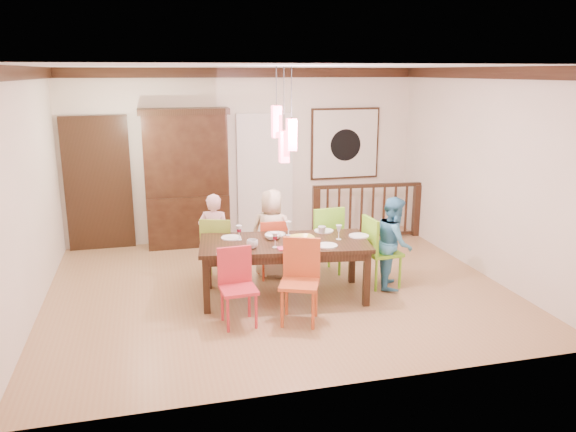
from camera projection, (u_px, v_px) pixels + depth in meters
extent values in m
plane|color=#A97E51|center=(278.00, 288.00, 7.57)|extent=(6.00, 6.00, 0.00)
plane|color=white|center=(277.00, 66.00, 6.85)|extent=(6.00, 6.00, 0.00)
plane|color=beige|center=(244.00, 155.00, 9.56)|extent=(6.00, 0.00, 6.00)
plane|color=beige|center=(26.00, 195.00, 6.50)|extent=(0.00, 5.00, 5.00)
plane|color=beige|center=(484.00, 173.00, 7.92)|extent=(0.00, 5.00, 5.00)
cube|color=black|center=(98.00, 186.00, 9.04)|extent=(1.04, 0.07, 2.24)
cube|color=silver|center=(265.00, 178.00, 9.71)|extent=(0.97, 0.05, 2.22)
cube|color=black|center=(345.00, 144.00, 9.92)|extent=(1.25, 0.04, 1.25)
cube|color=silver|center=(345.00, 144.00, 9.89)|extent=(1.18, 0.02, 1.18)
cylinder|color=black|center=(346.00, 145.00, 9.88)|extent=(0.56, 0.01, 0.56)
cube|color=#FC4B65|center=(277.00, 122.00, 6.76)|extent=(0.11, 0.11, 0.38)
cylinder|color=black|center=(276.00, 86.00, 6.66)|extent=(0.01, 0.01, 0.46)
cube|color=#FC4B65|center=(291.00, 135.00, 6.74)|extent=(0.11, 0.11, 0.38)
cylinder|color=black|center=(291.00, 93.00, 6.62)|extent=(0.01, 0.01, 0.61)
cube|color=#FC4B65|center=(284.00, 147.00, 6.81)|extent=(0.11, 0.11, 0.38)
cylinder|color=black|center=(284.00, 99.00, 6.67)|extent=(0.01, 0.01, 0.76)
cube|color=black|center=(284.00, 243.00, 7.12)|extent=(2.23, 1.24, 0.05)
cube|color=black|center=(204.00, 267.00, 7.36)|extent=(0.09, 0.09, 0.70)
cube|color=black|center=(346.00, 255.00, 7.82)|extent=(0.09, 0.09, 0.70)
cube|color=black|center=(211.00, 289.00, 6.60)|extent=(0.09, 0.09, 0.70)
cube|color=black|center=(367.00, 275.00, 7.06)|extent=(0.09, 0.09, 0.70)
cube|color=black|center=(277.00, 239.00, 7.53)|extent=(1.91, 0.29, 0.10)
cube|color=black|center=(293.00, 259.00, 6.74)|extent=(1.91, 0.29, 0.10)
cube|color=olive|center=(219.00, 250.00, 7.75)|extent=(0.54, 0.54, 0.04)
cube|color=olive|center=(219.00, 232.00, 7.69)|extent=(0.41, 0.18, 0.46)
cylinder|color=olive|center=(209.00, 270.00, 7.61)|extent=(0.04, 0.04, 0.44)
cylinder|color=olive|center=(233.00, 268.00, 7.69)|extent=(0.04, 0.04, 0.44)
cylinder|color=olive|center=(206.00, 262.00, 7.93)|extent=(0.04, 0.04, 0.44)
cylinder|color=olive|center=(230.00, 261.00, 8.01)|extent=(0.04, 0.04, 0.44)
cube|color=#BB3C1E|center=(272.00, 249.00, 7.91)|extent=(0.39, 0.39, 0.04)
cube|color=#BB3C1E|center=(272.00, 233.00, 7.85)|extent=(0.39, 0.04, 0.42)
cylinder|color=#BB3C1E|center=(263.00, 267.00, 7.78)|extent=(0.03, 0.03, 0.40)
cylinder|color=#BB3C1E|center=(285.00, 266.00, 7.85)|extent=(0.03, 0.03, 0.40)
cylinder|color=#BB3C1E|center=(259.00, 260.00, 8.07)|extent=(0.03, 0.03, 0.40)
cylinder|color=#BB3C1E|center=(280.00, 259.00, 8.14)|extent=(0.03, 0.03, 0.40)
cube|color=#76CD2A|center=(323.00, 240.00, 8.04)|extent=(0.50, 0.50, 0.04)
cube|color=#76CD2A|center=(323.00, 222.00, 7.97)|extent=(0.46, 0.09, 0.50)
cylinder|color=#76CD2A|center=(314.00, 262.00, 7.89)|extent=(0.04, 0.04, 0.48)
cylinder|color=#76CD2A|center=(339.00, 260.00, 7.97)|extent=(0.04, 0.04, 0.48)
cylinder|color=#76CD2A|center=(307.00, 254.00, 8.23)|extent=(0.04, 0.04, 0.48)
cylinder|color=#76CD2A|center=(331.00, 252.00, 8.32)|extent=(0.04, 0.04, 0.48)
cube|color=red|center=(238.00, 290.00, 6.39)|extent=(0.42, 0.42, 0.04)
cube|color=red|center=(238.00, 270.00, 6.33)|extent=(0.40, 0.06, 0.44)
cylinder|color=red|center=(227.00, 315.00, 6.25)|extent=(0.03, 0.03, 0.42)
cylinder|color=red|center=(255.00, 312.00, 6.33)|extent=(0.03, 0.03, 0.42)
cylinder|color=red|center=(223.00, 303.00, 6.56)|extent=(0.03, 0.03, 0.42)
cylinder|color=red|center=(250.00, 301.00, 6.63)|extent=(0.03, 0.03, 0.42)
cube|color=#BD4E24|center=(299.00, 284.00, 6.44)|extent=(0.57, 0.57, 0.04)
cube|color=#BD4E24|center=(300.00, 263.00, 6.38)|extent=(0.42, 0.20, 0.48)
cylinder|color=#BD4E24|center=(288.00, 311.00, 6.30)|extent=(0.04, 0.04, 0.46)
cylinder|color=#BD4E24|center=(318.00, 308.00, 6.38)|extent=(0.04, 0.04, 0.46)
cylinder|color=#BD4E24|center=(281.00, 299.00, 6.63)|extent=(0.04, 0.04, 0.46)
cylinder|color=#BD4E24|center=(310.00, 296.00, 6.71)|extent=(0.04, 0.04, 0.46)
cube|color=#75C525|center=(383.00, 253.00, 7.57)|extent=(0.47, 0.47, 0.04)
cube|color=#75C525|center=(383.00, 234.00, 7.50)|extent=(0.07, 0.44, 0.48)
cylinder|color=#75C525|center=(375.00, 275.00, 7.42)|extent=(0.04, 0.04, 0.46)
cylinder|color=#75C525|center=(400.00, 273.00, 7.50)|extent=(0.04, 0.04, 0.46)
cylinder|color=#75C525|center=(365.00, 266.00, 7.75)|extent=(0.04, 0.04, 0.46)
cylinder|color=#75C525|center=(389.00, 264.00, 7.83)|extent=(0.04, 0.04, 0.46)
cube|color=black|center=(189.00, 220.00, 9.37)|extent=(1.34, 0.44, 0.86)
cube|color=black|center=(185.00, 154.00, 9.11)|extent=(1.34, 0.40, 1.34)
cube|color=black|center=(185.00, 153.00, 9.29)|extent=(1.15, 0.02, 1.15)
cube|color=black|center=(183.00, 111.00, 8.94)|extent=(1.44, 0.44, 0.10)
cube|color=black|center=(317.00, 215.00, 9.56)|extent=(0.13, 0.13, 0.92)
cube|color=black|center=(415.00, 209.00, 9.99)|extent=(0.13, 0.13, 0.92)
cube|color=black|center=(368.00, 186.00, 9.66)|extent=(1.94, 0.24, 0.06)
cube|color=black|center=(366.00, 235.00, 9.88)|extent=(1.82, 0.21, 0.05)
imported|color=#FBBFCA|center=(214.00, 237.00, 7.77)|extent=(0.52, 0.43, 1.23)
imported|color=beige|center=(272.00, 233.00, 7.89)|extent=(0.73, 0.62, 1.26)
imported|color=#4493BF|center=(394.00, 242.00, 7.50)|extent=(0.65, 0.73, 1.24)
imported|color=yellow|center=(302.00, 240.00, 7.05)|extent=(0.31, 0.31, 0.07)
imported|color=white|center=(273.00, 237.00, 7.19)|extent=(0.22, 0.22, 0.06)
imported|color=silver|center=(252.00, 244.00, 6.82)|extent=(0.18, 0.18, 0.11)
imported|color=silver|center=(322.00, 230.00, 7.43)|extent=(0.13, 0.13, 0.10)
cylinder|color=white|center=(231.00, 238.00, 7.24)|extent=(0.26, 0.26, 0.01)
cylinder|color=white|center=(276.00, 234.00, 7.40)|extent=(0.26, 0.26, 0.01)
cylinder|color=white|center=(324.00, 231.00, 7.55)|extent=(0.26, 0.26, 0.01)
cylinder|color=white|center=(228.00, 254.00, 6.59)|extent=(0.26, 0.26, 0.01)
cylinder|color=white|center=(327.00, 246.00, 6.91)|extent=(0.26, 0.26, 0.01)
cylinder|color=white|center=(359.00, 236.00, 7.32)|extent=(0.26, 0.26, 0.01)
cube|color=#D83359|center=(285.00, 248.00, 6.80)|extent=(0.18, 0.14, 0.01)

